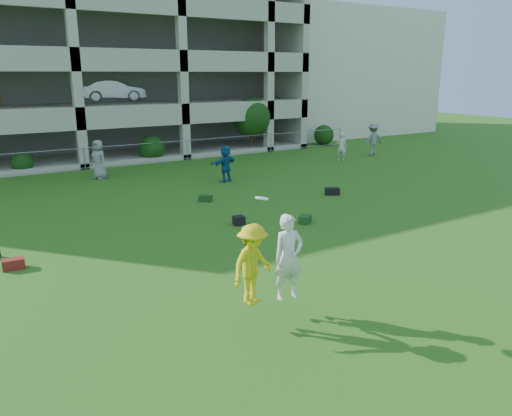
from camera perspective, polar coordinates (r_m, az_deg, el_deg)
ground at (r=11.55m, az=4.52°, el=-10.63°), size 100.00×100.00×0.00m
stucco_building at (r=46.63m, az=7.02°, el=15.03°), size 16.00×14.00×10.00m
bystander_c at (r=25.58m, az=-17.54°, el=5.31°), size 0.93×1.10×1.90m
bystander_d at (r=23.76m, az=-3.50°, el=5.08°), size 1.70×1.04×1.74m
bystander_e at (r=29.96m, az=9.75°, el=6.91°), size 0.69×0.72×1.66m
bystander_f at (r=32.44m, az=13.22°, el=7.65°), size 1.40×0.96×2.00m
bag_red_a at (r=14.73m, az=-25.98°, el=-5.78°), size 0.57×0.34×0.28m
bag_green_c at (r=17.35m, az=5.63°, el=-1.28°), size 0.61×0.59×0.26m
crate_d at (r=17.06m, az=-1.97°, el=-1.43°), size 0.39×0.39×0.30m
bag_black_e at (r=21.50m, az=8.71°, el=1.90°), size 0.67×0.55×0.30m
bag_green_g at (r=20.25m, az=-5.80°, el=1.10°), size 0.56×0.57×0.25m
frisbee_contest at (r=10.11m, az=1.02°, el=-6.17°), size 1.87×0.93×2.26m
parking_garage at (r=36.56m, az=-23.11°, el=15.56°), size 30.00×14.00×12.00m
fence at (r=28.36m, az=-19.01°, el=5.40°), size 36.06×0.06×1.20m
shrub_row at (r=30.24m, az=-10.94°, el=8.23°), size 34.38×2.52×3.50m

